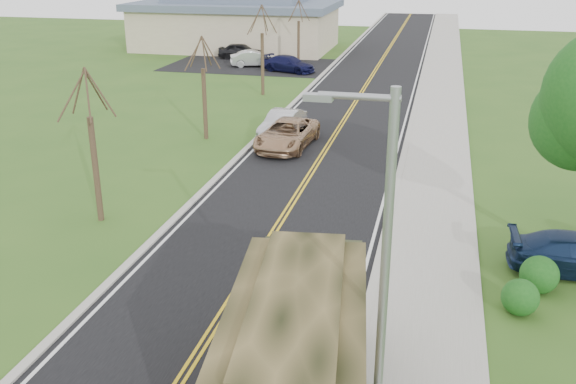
% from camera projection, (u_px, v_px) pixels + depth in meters
% --- Properties ---
extents(road, '(8.00, 120.00, 0.01)m').
position_uv_depth(road, '(367.00, 83.00, 51.27)').
color(road, black).
rests_on(road, ground).
extents(curb_right, '(0.30, 120.00, 0.12)m').
position_uv_depth(curb_right, '(420.00, 85.00, 50.34)').
color(curb_right, '#9E998E').
rests_on(curb_right, ground).
extents(sidewalk_right, '(3.20, 120.00, 0.10)m').
position_uv_depth(sidewalk_right, '(443.00, 86.00, 49.96)').
color(sidewalk_right, '#9E998E').
rests_on(sidewalk_right, ground).
extents(curb_left, '(0.30, 120.00, 0.10)m').
position_uv_depth(curb_left, '(316.00, 80.00, 52.15)').
color(curb_left, '#9E998E').
rests_on(curb_left, ground).
extents(street_light, '(1.65, 0.22, 8.00)m').
position_uv_depth(street_light, '(379.00, 278.00, 11.82)').
color(street_light, gray).
rests_on(street_light, ground).
extents(bare_tree_a, '(1.93, 2.26, 6.08)m').
position_uv_depth(bare_tree_a, '(94.00, 157.00, 24.60)').
color(bare_tree_a, '#38281C').
rests_on(bare_tree_a, ground).
extents(bare_tree_b, '(1.83, 2.14, 5.73)m').
position_uv_depth(bare_tree_b, '(204.00, 95.00, 35.55)').
color(bare_tree_b, '#38281C').
rests_on(bare_tree_b, ground).
extents(bare_tree_c, '(2.04, 2.39, 6.42)m').
position_uv_depth(bare_tree_c, '(262.00, 57.00, 46.35)').
color(bare_tree_c, '#38281C').
rests_on(bare_tree_c, ground).
extents(bare_tree_d, '(1.88, 2.20, 5.91)m').
position_uv_depth(bare_tree_d, '(299.00, 39.00, 57.34)').
color(bare_tree_d, '#38281C').
rests_on(bare_tree_d, ground).
extents(commercial_building, '(25.50, 21.50, 5.65)m').
position_uv_depth(commercial_building, '(237.00, 23.00, 68.30)').
color(commercial_building, tan).
rests_on(commercial_building, ground).
extents(military_truck, '(3.58, 7.93, 3.82)m').
position_uv_depth(military_truck, '(299.00, 344.00, 13.72)').
color(military_truck, black).
rests_on(military_truck, ground).
extents(suv_champagne, '(2.86, 5.53, 1.49)m').
position_uv_depth(suv_champagne, '(287.00, 134.00, 34.55)').
color(suv_champagne, '#A07B5A').
rests_on(suv_champagne, ground).
extents(sedan_silver, '(2.02, 4.57, 1.46)m').
position_uv_depth(sedan_silver, '(282.00, 124.00, 36.63)').
color(sedan_silver, '#B3B2B7').
rests_on(sedan_silver, ground).
extents(lot_car_dark, '(4.53, 2.11, 1.50)m').
position_uv_depth(lot_car_dark, '(241.00, 51.00, 62.42)').
color(lot_car_dark, black).
rests_on(lot_car_dark, ground).
extents(lot_car_silver, '(4.63, 2.99, 1.44)m').
position_uv_depth(lot_car_silver, '(254.00, 59.00, 58.32)').
color(lot_car_silver, silver).
rests_on(lot_car_silver, ground).
extents(lot_car_navy, '(5.16, 3.39, 1.39)m').
position_uv_depth(lot_car_navy, '(289.00, 64.00, 55.78)').
color(lot_car_navy, '#0E0F33').
rests_on(lot_car_navy, ground).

